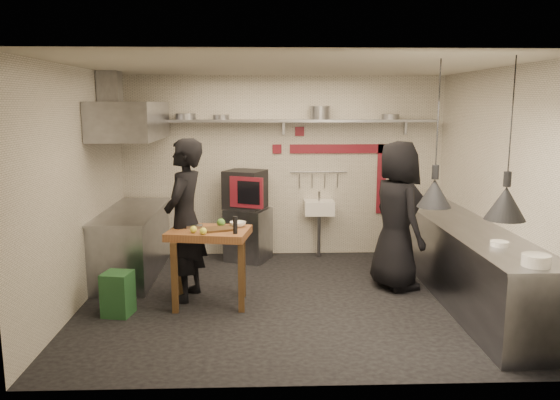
{
  "coord_description": "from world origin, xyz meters",
  "views": [
    {
      "loc": [
        -0.35,
        -6.39,
        2.38
      ],
      "look_at": [
        -0.12,
        0.3,
        1.19
      ],
      "focal_mm": 35.0,
      "sensor_mm": 36.0,
      "label": 1
    }
  ],
  "objects_px": {
    "prep_table": "(210,267)",
    "chef_right": "(397,215)",
    "oven_stand": "(248,234)",
    "green_bin": "(118,294)",
    "chef_left": "(185,220)",
    "combi_oven": "(245,189)"
  },
  "relations": [
    {
      "from": "chef_right",
      "to": "green_bin",
      "type": "bearing_deg",
      "value": 88.34
    },
    {
      "from": "chef_left",
      "to": "combi_oven",
      "type": "bearing_deg",
      "value": 171.4
    },
    {
      "from": "prep_table",
      "to": "chef_left",
      "type": "bearing_deg",
      "value": 154.52
    },
    {
      "from": "combi_oven",
      "to": "chef_right",
      "type": "xyz_separation_m",
      "value": [
        1.99,
        -1.4,
        -0.13
      ]
    },
    {
      "from": "oven_stand",
      "to": "green_bin",
      "type": "xyz_separation_m",
      "value": [
        -1.43,
        -2.18,
        -0.15
      ]
    },
    {
      "from": "green_bin",
      "to": "prep_table",
      "type": "xyz_separation_m",
      "value": [
        1.02,
        0.31,
        0.21
      ]
    },
    {
      "from": "combi_oven",
      "to": "oven_stand",
      "type": "bearing_deg",
      "value": -34.69
    },
    {
      "from": "combi_oven",
      "to": "prep_table",
      "type": "bearing_deg",
      "value": -76.46
    },
    {
      "from": "green_bin",
      "to": "chef_right",
      "type": "bearing_deg",
      "value": 14.04
    },
    {
      "from": "prep_table",
      "to": "chef_left",
      "type": "distance_m",
      "value": 0.65
    },
    {
      "from": "green_bin",
      "to": "chef_left",
      "type": "height_order",
      "value": "chef_left"
    },
    {
      "from": "green_bin",
      "to": "chef_right",
      "type": "height_order",
      "value": "chef_right"
    },
    {
      "from": "oven_stand",
      "to": "green_bin",
      "type": "bearing_deg",
      "value": -98.95
    },
    {
      "from": "oven_stand",
      "to": "chef_right",
      "type": "xyz_separation_m",
      "value": [
        1.95,
        -1.33,
        0.56
      ]
    },
    {
      "from": "oven_stand",
      "to": "prep_table",
      "type": "xyz_separation_m",
      "value": [
        -0.41,
        -1.87,
        0.06
      ]
    },
    {
      "from": "chef_left",
      "to": "chef_right",
      "type": "distance_m",
      "value": 2.69
    },
    {
      "from": "combi_oven",
      "to": "green_bin",
      "type": "bearing_deg",
      "value": -97.35
    },
    {
      "from": "oven_stand",
      "to": "green_bin",
      "type": "height_order",
      "value": "oven_stand"
    },
    {
      "from": "prep_table",
      "to": "chef_right",
      "type": "distance_m",
      "value": 2.47
    },
    {
      "from": "oven_stand",
      "to": "prep_table",
      "type": "distance_m",
      "value": 1.92
    },
    {
      "from": "combi_oven",
      "to": "chef_left",
      "type": "xyz_separation_m",
      "value": [
        -0.68,
        -1.72,
        -0.1
      ]
    },
    {
      "from": "oven_stand",
      "to": "chef_right",
      "type": "height_order",
      "value": "chef_right"
    }
  ]
}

